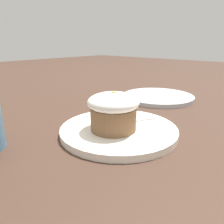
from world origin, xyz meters
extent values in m
plane|color=#3D281E|center=(0.00, 0.00, 0.00)|extent=(4.00, 4.00, 0.00)
cylinder|color=white|center=(0.00, 0.00, 0.01)|extent=(0.26, 0.26, 0.01)
cylinder|color=brown|center=(0.00, -0.02, 0.04)|extent=(0.10, 0.10, 0.05)
ellipsoid|color=white|center=(0.00, -0.02, 0.08)|extent=(0.11, 0.11, 0.04)
cone|color=orange|center=(0.01, -0.02, 0.10)|extent=(0.01, 0.01, 0.01)
sphere|color=green|center=(0.00, -0.02, 0.10)|extent=(0.01, 0.01, 0.01)
cube|color=silver|center=(0.01, 0.06, 0.02)|extent=(0.05, 0.09, 0.00)
ellipsoid|color=silver|center=(-0.02, 0.00, 0.02)|extent=(0.06, 0.06, 0.01)
cylinder|color=#B2B7BC|center=(-0.09, 0.33, 0.01)|extent=(0.25, 0.25, 0.01)
camera|label=1|loc=(0.29, -0.35, 0.20)|focal=35.00mm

